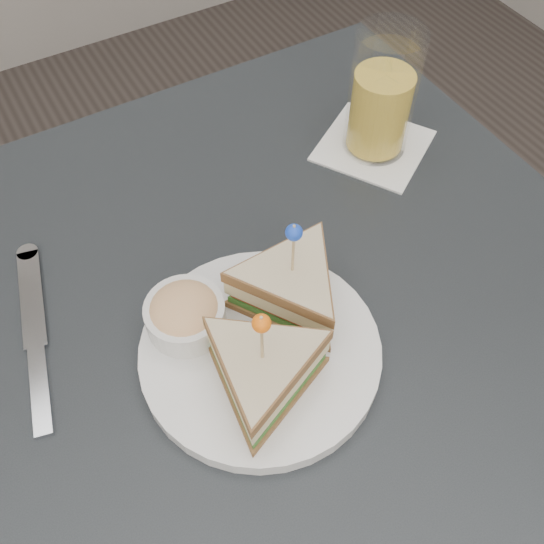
{
  "coord_description": "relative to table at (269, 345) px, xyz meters",
  "views": [
    {
      "loc": [
        -0.17,
        -0.3,
        1.3
      ],
      "look_at": [
        0.01,
        0.01,
        0.8
      ],
      "focal_mm": 40.0,
      "sensor_mm": 36.0,
      "label": 1
    }
  ],
  "objects": [
    {
      "name": "plate_meal",
      "position": [
        -0.03,
        -0.04,
        0.11
      ],
      "size": [
        0.28,
        0.27,
        0.14
      ],
      "rotation": [
        0.0,
        0.0,
        -0.12
      ],
      "color": "white",
      "rests_on": "table"
    },
    {
      "name": "ground_plane",
      "position": [
        0.0,
        0.0,
        -0.67
      ],
      "size": [
        3.5,
        3.5,
        0.0
      ],
      "primitive_type": "plane",
      "color": "#3F3833"
    },
    {
      "name": "table",
      "position": [
        0.0,
        0.0,
        0.0
      ],
      "size": [
        0.8,
        0.8,
        0.75
      ],
      "color": "black",
      "rests_on": "ground"
    },
    {
      "name": "cutlery_knife",
      "position": [
        -0.23,
        0.09,
        0.08
      ],
      "size": [
        0.07,
        0.24,
        0.01
      ],
      "rotation": [
        0.0,
        0.0,
        -0.22
      ],
      "color": "silver",
      "rests_on": "table"
    },
    {
      "name": "drink_set",
      "position": [
        0.25,
        0.15,
        0.15
      ],
      "size": [
        0.18,
        0.18,
        0.17
      ],
      "rotation": [
        0.0,
        0.0,
        0.56
      ],
      "color": "white",
      "rests_on": "table"
    }
  ]
}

